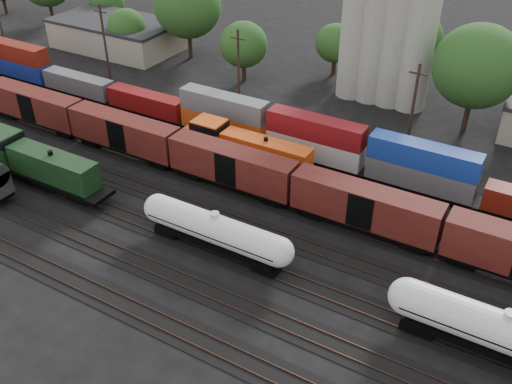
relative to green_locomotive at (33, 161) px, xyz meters
The scene contains 12 objects.
ground 23.26m from the green_locomotive, 12.51° to the left, with size 600.00×600.00×0.00m, color black.
tracks 23.25m from the green_locomotive, 12.51° to the left, with size 180.00×33.20×0.20m.
green_locomotive is the anchor object (origin of this frame).
tank_car_a 24.53m from the green_locomotive, ahead, with size 16.39×2.93×4.29m.
tank_car_b 50.47m from the green_locomotive, ahead, with size 18.03×3.23×4.72m.
orange_locomotive 23.74m from the green_locomotive, 39.19° to the left, with size 18.47×3.08×4.62m.
boxcar_string 15.95m from the green_locomotive, 38.82° to the left, with size 122.80×2.90×4.20m.
container_wall 22.84m from the green_locomotive, 61.11° to the left, with size 160.00×2.60×5.80m.
grain_silo 49.18m from the green_locomotive, 57.80° to the left, with size 13.40×5.00×29.00m.
industrial_sheds 49.71m from the green_locomotive, 54.08° to the left, with size 119.38×17.26×5.10m.
tree_band 51.12m from the green_locomotive, 55.87° to the left, with size 167.03×19.33×14.25m.
utility_poles 35.33m from the green_locomotive, 50.15° to the left, with size 122.20×0.36×12.00m.
Camera 1 is at (26.74, -39.98, 35.33)m, focal length 40.00 mm.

